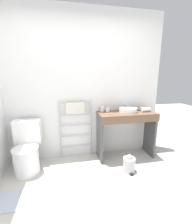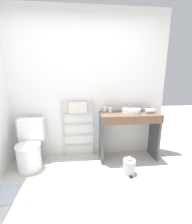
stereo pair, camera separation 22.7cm
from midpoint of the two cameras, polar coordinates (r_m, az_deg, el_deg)
The scene contains 11 objects.
wall_back at distance 2.75m, azimuth -7.21°, elevation 9.47°, with size 2.89×0.12×2.61m, color white.
toilet at distance 2.73m, azimuth -27.08°, elevation -12.89°, with size 0.42×0.55×0.81m.
towel_radiator at distance 2.73m, azimuth -10.18°, elevation -2.22°, with size 0.58×0.06×1.08m.
vanity_counter at distance 2.77m, azimuth 9.20°, elevation -5.63°, with size 1.03×0.45×0.86m.
sink_basin at distance 2.74m, azimuth 9.82°, elevation 0.87°, with size 0.33×0.33×0.08m.
faucet at distance 2.86m, azimuth 8.83°, elevation 2.40°, with size 0.02×0.10×0.14m.
cup_near_wall at distance 2.73m, azimuth 0.05°, elevation 1.10°, with size 0.07×0.07×0.09m.
cup_near_edge at distance 2.70m, azimuth 2.10°, elevation 0.94°, with size 0.07×0.07×0.09m.
hair_dryer at distance 2.84m, azimuth 16.28°, elevation 0.92°, with size 0.20×0.18×0.08m.
trash_bin at distance 2.56m, azimuth 9.87°, elevation -19.05°, with size 0.20×0.23×0.29m.
bath_mat at distance 2.41m, azimuth -31.52°, elevation -26.81°, with size 0.56×0.36×0.01m, color #B2BCCC.
Camera 1 is at (-0.32, -1.13, 1.49)m, focal length 24.00 mm.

